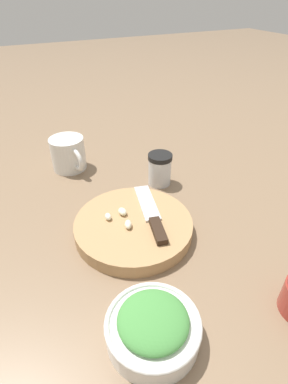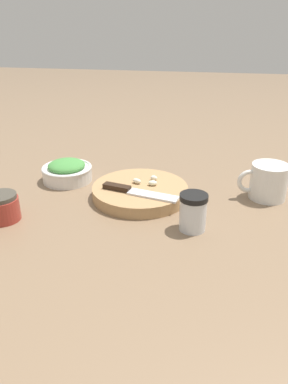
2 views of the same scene
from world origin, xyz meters
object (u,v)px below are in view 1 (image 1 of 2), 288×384
garlic_cloves (121,217)px  herb_bowl (153,327)px  chef_knife (152,215)px  coffee_mug (69,154)px  cutting_board (133,227)px  spice_jar (160,169)px

garlic_cloves → herb_bowl: herb_bowl is taller
garlic_cloves → herb_bowl: size_ratio=0.49×
garlic_cloves → chef_knife: bearing=72.6°
garlic_cloves → coffee_mug: size_ratio=0.54×
cutting_board → spice_jar: bearing=136.0°
chef_knife → garlic_cloves: size_ratio=2.88×
cutting_board → garlic_cloves: (-0.02, -0.02, 0.02)m
garlic_cloves → spice_jar: spice_jar is taller
chef_knife → coffee_mug: size_ratio=1.55×
chef_knife → spice_jar: bearing=69.8°
chef_knife → coffee_mug: coffee_mug is taller
cutting_board → spice_jar: spice_jar is taller
spice_jar → coffee_mug: 0.27m
cutting_board → coffee_mug: bearing=-170.5°
chef_knife → spice_jar: 0.18m
cutting_board → spice_jar: (-0.15, 0.14, 0.03)m
coffee_mug → garlic_cloves: bearing=6.0°
garlic_cloves → spice_jar: bearing=128.7°
cutting_board → coffee_mug: 0.33m
herb_bowl → coffee_mug: size_ratio=1.11×
herb_bowl → spice_jar: bearing=150.6°
herb_bowl → spice_jar: (-0.37, 0.21, 0.01)m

